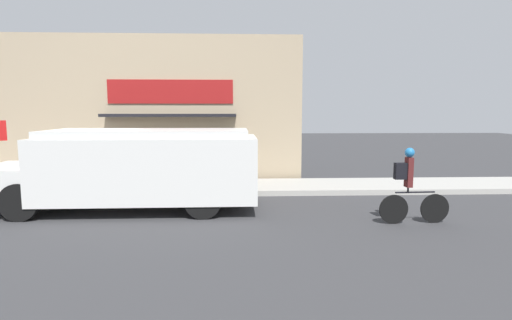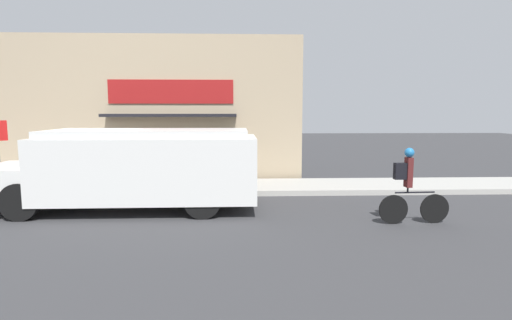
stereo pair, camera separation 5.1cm
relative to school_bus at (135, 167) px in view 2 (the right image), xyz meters
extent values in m
plane|color=#38383A|center=(-1.48, 1.46, -1.08)|extent=(70.00, 70.00, 0.00)
cube|color=#ADAAA3|center=(-1.48, 2.56, -1.00)|extent=(28.00, 2.20, 0.16)
cube|color=tan|center=(-1.48, 3.96, 1.46)|extent=(12.54, 0.18, 5.08)
cube|color=maroon|center=(0.28, 3.85, 2.07)|extent=(4.24, 0.05, 0.81)
cube|color=black|center=(0.28, 3.51, 1.27)|extent=(4.45, 0.72, 0.10)
cube|color=white|center=(0.38, 0.00, -0.01)|extent=(5.28, 2.20, 1.54)
cube|color=white|center=(-2.94, -0.02, -0.35)|extent=(1.40, 2.00, 0.85)
cube|color=white|center=(0.38, 0.00, 0.86)|extent=(4.86, 2.02, 0.18)
cube|color=red|center=(-1.07, 1.33, 0.07)|extent=(0.03, 0.44, 0.44)
cylinder|color=black|center=(-2.38, 0.91, -0.65)|extent=(0.87, 0.26, 0.86)
cylinder|color=black|center=(-2.37, -0.94, -0.65)|extent=(0.87, 0.26, 0.86)
cylinder|color=black|center=(1.75, 0.93, -0.65)|extent=(0.87, 0.26, 0.86)
cylinder|color=black|center=(1.76, -0.91, -0.65)|extent=(0.87, 0.26, 0.86)
cylinder|color=black|center=(6.94, -1.51, -0.75)|extent=(0.65, 0.07, 0.65)
cylinder|color=black|center=(6.00, -1.55, -0.75)|extent=(0.65, 0.07, 0.65)
cylinder|color=black|center=(6.47, -1.53, -0.38)|extent=(0.90, 0.07, 0.04)
cylinder|color=black|center=(6.31, -1.54, -0.32)|extent=(0.04, 0.04, 0.12)
cube|color=#561E1E|center=(6.31, -1.54, 0.07)|extent=(0.13, 0.20, 0.65)
sphere|color=#2375B7|center=(6.31, -1.54, 0.50)|extent=(0.21, 0.21, 0.21)
cube|color=black|center=(6.12, -1.54, 0.10)|extent=(0.27, 0.15, 0.36)
cylinder|color=#38383D|center=(-2.38, 2.70, -0.50)|extent=(0.56, 0.56, 0.85)
cylinder|color=black|center=(-2.38, 2.70, -0.05)|extent=(0.57, 0.57, 0.04)
camera|label=1|loc=(2.59, -10.00, 1.37)|focal=28.00mm
camera|label=2|loc=(2.65, -10.01, 1.37)|focal=28.00mm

